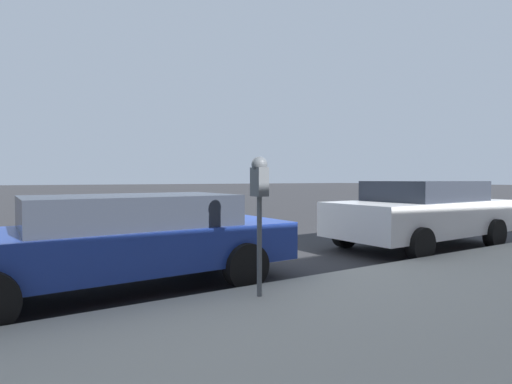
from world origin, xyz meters
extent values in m
plane|color=#2B2B2D|center=(0.00, 0.00, 0.00)|extent=(220.00, 220.00, 0.00)
cylinder|color=#4C5156|center=(-2.66, -0.05, 0.72)|extent=(0.06, 0.06, 1.18)
cube|color=#4C5156|center=(-2.66, -0.05, 1.48)|extent=(0.20, 0.14, 0.34)
sphere|color=#4C5156|center=(-2.66, -0.05, 1.69)|extent=(0.19, 0.19, 0.19)
cube|color=#19389E|center=(-2.56, -0.05, 1.44)|extent=(0.01, 0.11, 0.12)
cube|color=black|center=(-2.56, -0.05, 1.56)|extent=(0.01, 0.10, 0.08)
cube|color=navy|center=(-1.06, 1.21, 0.60)|extent=(1.92, 4.86, 0.55)
cube|color=#232833|center=(-1.05, 1.02, 1.08)|extent=(1.65, 2.74, 0.42)
cylinder|color=black|center=(-1.91, -0.31, 0.32)|extent=(0.24, 0.65, 0.64)
cylinder|color=black|center=(-0.12, -0.25, 0.32)|extent=(0.24, 0.65, 0.64)
cube|color=silver|center=(-1.06, -5.24, 0.68)|extent=(2.00, 4.41, 0.72)
cube|color=#232833|center=(-1.05, -5.42, 1.25)|extent=(1.72, 2.49, 0.44)
cylinder|color=black|center=(-2.03, -3.92, 0.32)|extent=(0.24, 0.65, 0.64)
cylinder|color=black|center=(-0.16, -3.87, 0.32)|extent=(0.24, 0.65, 0.64)
cylinder|color=black|center=(-1.95, -6.62, 0.32)|extent=(0.24, 0.65, 0.64)
cylinder|color=black|center=(-0.08, -6.57, 0.32)|extent=(0.24, 0.65, 0.64)
camera|label=1|loc=(-6.61, 2.44, 1.52)|focal=28.00mm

